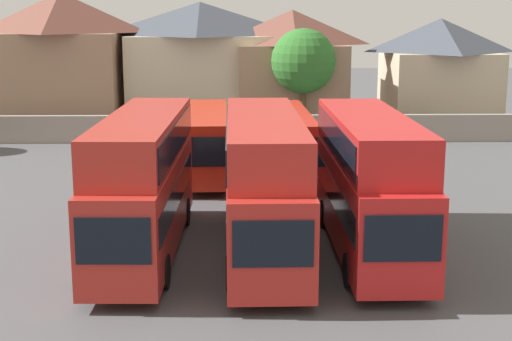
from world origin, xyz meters
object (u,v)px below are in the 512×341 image
Objects in this scene: bus_2 at (264,177)px; house_terrace_left at (63,60)px; tree_behind_wall at (303,61)px; bus_5 at (285,139)px; house_terrace_centre at (201,63)px; bus_4 at (203,139)px; bus_3 at (369,177)px; house_terrace_far_right at (439,72)px; bus_1 at (144,177)px; house_terrace_right at (292,68)px.

bus_2 is 32.21m from house_terrace_left.
house_terrace_left is at bearing 167.75° from tree_behind_wall.
house_terrace_centre reaches higher than bus_5.
tree_behind_wall is (2.00, 12.78, 3.20)m from bus_5.
bus_4 is 1.01× the size of bus_5.
bus_5 is (-2.17, 12.75, -0.84)m from bus_3.
bus_2 is at bearing -8.34° from bus_5.
house_terrace_far_right reaches higher than bus_5.
bus_3 is 31.39m from house_terrace_centre.
bus_4 is (-2.72, 12.78, -0.82)m from bus_2.
bus_3 is at bearing -89.64° from tree_behind_wall.
bus_3 is at bearing 8.33° from bus_5.
bus_1 is 1.05× the size of bus_3.
bus_1 is 30.57m from house_terrace_left.
bus_2 is 30.61m from house_terrace_centre.
bus_3 is at bearing -76.34° from house_terrace_centre.
house_terrace_left is at bearing -138.80° from bus_5.
house_terrace_left reaches higher than bus_1.
bus_1 is 1.40× the size of house_terrace_far_right.
house_terrace_far_right is at bearing 21.15° from tree_behind_wall.
bus_5 is 18.66m from house_terrace_centre.
house_terrace_left is 1.14× the size of house_terrace_right.
bus_4 is 1.43× the size of tree_behind_wall.
bus_3 is at bearing -109.09° from house_terrace_far_right.
bus_1 is at bearing -92.04° from bus_2.
bus_1 is 1.55× the size of tree_behind_wall.
house_terrace_right is at bearing 98.46° from tree_behind_wall.
house_terrace_right reaches higher than bus_4.
house_terrace_right reaches higher than bus_3.
bus_3 reaches higher than bus_4.
house_terrace_far_right reaches higher than tree_behind_wall.
house_terrace_centre is at bearing 168.58° from house_terrace_right.
bus_2 is 13.09m from bus_4.
house_terrace_right is (3.03, 28.98, 1.61)m from bus_2.
bus_1 is 4.24m from bus_2.
bus_5 is (4.28, -0.15, -0.01)m from bus_4.
house_terrace_far_right is (10.23, 29.55, 1.29)m from bus_3.
house_terrace_left reaches higher than house_terrace_centre.
house_terrace_far_right is at bearing 142.26° from bus_5.
house_terrace_left is 27.54m from house_terrace_far_right.
bus_2 is 3.72m from bus_3.
house_terrace_far_right is at bearing 0.62° from house_terrace_left.
house_terrace_right is (16.60, -0.15, -0.63)m from house_terrace_left.
house_terrace_far_right is (18.19, 29.32, 1.29)m from bus_1.
bus_2 is 1.08× the size of house_terrace_centre.
house_terrace_far_right is (12.39, 16.80, 2.13)m from bus_5.
bus_4 is (1.51, 12.67, -0.83)m from bus_1.
house_terrace_left is (-15.13, 16.50, 3.07)m from bus_5.
house_terrace_centre is (-7.40, 30.45, 1.89)m from bus_3.
house_terrace_right reaches higher than tree_behind_wall.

